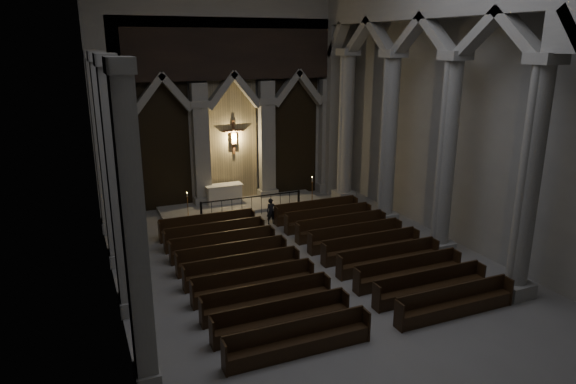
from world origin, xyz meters
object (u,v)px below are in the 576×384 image
at_px(altar, 224,193).
at_px(candle_stand_left, 188,211).
at_px(altar_rail, 252,203).
at_px(worshipper, 271,211).
at_px(pews, 310,261).
at_px(candle_stand_right, 312,198).

bearing_deg(altar, candle_stand_left, -148.10).
distance_m(altar, altar_rail, 2.32).
bearing_deg(altar_rail, altar, 110.13).
xyz_separation_m(altar_rail, worshipper, (0.45, -1.52, -0.06)).
bearing_deg(candle_stand_left, altar, 31.90).
height_order(altar_rail, candle_stand_left, candle_stand_left).
height_order(candle_stand_left, worshipper, candle_stand_left).
xyz_separation_m(altar, pews, (0.80, -8.95, -0.34)).
bearing_deg(altar_rail, pews, -90.00).
bearing_deg(candle_stand_right, altar_rail, -176.85).
height_order(altar, candle_stand_left, candle_stand_left).
bearing_deg(candle_stand_right, worshipper, -150.08).
xyz_separation_m(altar_rail, candle_stand_right, (3.42, 0.19, -0.24)).
distance_m(altar_rail, candle_stand_right, 3.43).
relative_size(candle_stand_right, pews, 0.16).
bearing_deg(candle_stand_right, candle_stand_left, 174.57).
relative_size(candle_stand_left, worshipper, 1.08).
height_order(altar, pews, altar).
bearing_deg(candle_stand_right, altar, 154.69).
xyz_separation_m(altar, candle_stand_right, (4.22, -1.99, -0.21)).
xyz_separation_m(candle_stand_left, worshipper, (3.47, -2.32, 0.26)).
bearing_deg(worshipper, altar_rail, 110.81).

